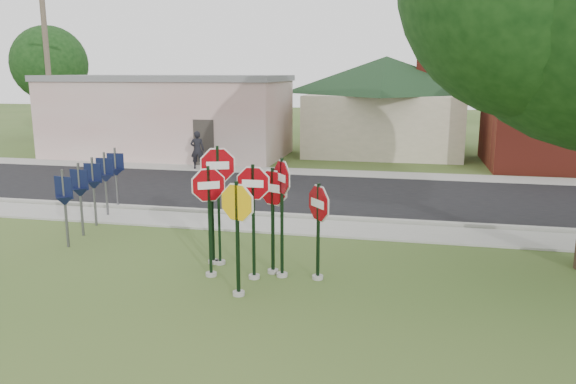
% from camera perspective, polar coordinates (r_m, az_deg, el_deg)
% --- Properties ---
extents(ground, '(120.00, 120.00, 0.00)m').
position_cam_1_polar(ground, '(11.15, -6.48, -11.02)').
color(ground, '#35511E').
rests_on(ground, ground).
extents(sidewalk_near, '(60.00, 1.60, 0.06)m').
position_cam_1_polar(sidewalk_near, '(16.15, -0.27, -3.46)').
color(sidewalk_near, gray).
rests_on(sidewalk_near, ground).
extents(road, '(60.00, 7.00, 0.04)m').
position_cam_1_polar(road, '(20.44, 2.45, -0.18)').
color(road, black).
rests_on(road, ground).
extents(sidewalk_far, '(60.00, 1.60, 0.06)m').
position_cam_1_polar(sidewalk_far, '(24.61, 4.15, 1.93)').
color(sidewalk_far, gray).
rests_on(sidewalk_far, ground).
extents(curb, '(60.00, 0.20, 0.14)m').
position_cam_1_polar(curb, '(17.09, 0.45, -2.45)').
color(curb, gray).
rests_on(curb, ground).
extents(stop_sign_center, '(0.99, 0.24, 2.59)m').
position_cam_1_polar(stop_sign_center, '(11.80, -3.54, -1.52)').
color(stop_sign_center, gray).
rests_on(stop_sign_center, ground).
extents(stop_sign_yellow, '(1.00, 0.34, 2.42)m').
position_cam_1_polar(stop_sign_yellow, '(10.95, -5.17, -3.26)').
color(stop_sign_yellow, gray).
rests_on(stop_sign_yellow, ground).
extents(stop_sign_left, '(0.87, 0.52, 2.53)m').
position_cam_1_polar(stop_sign_left, '(12.05, -8.02, -1.52)').
color(stop_sign_left, gray).
rests_on(stop_sign_left, ground).
extents(stop_sign_right, '(0.62, 0.82, 2.70)m').
position_cam_1_polar(stop_sign_right, '(11.87, -0.62, -0.98)').
color(stop_sign_right, gray).
rests_on(stop_sign_right, ground).
extents(stop_sign_back_right, '(0.98, 0.50, 2.47)m').
position_cam_1_polar(stop_sign_back_right, '(12.13, -1.57, -1.44)').
color(stop_sign_back_right, gray).
rests_on(stop_sign_back_right, ground).
extents(stop_sign_back_left, '(1.04, 0.38, 2.87)m').
position_cam_1_polar(stop_sign_back_left, '(12.74, -7.10, 0.48)').
color(stop_sign_back_left, gray).
rests_on(stop_sign_back_left, ground).
extents(stop_sign_far_right, '(0.71, 0.82, 2.21)m').
position_cam_1_polar(stop_sign_far_right, '(11.83, 3.10, -2.78)').
color(stop_sign_far_right, gray).
rests_on(stop_sign_far_right, ground).
extents(stop_sign_far_left, '(0.56, 0.85, 2.43)m').
position_cam_1_polar(stop_sign_far_left, '(12.88, -7.75, -0.95)').
color(stop_sign_far_left, gray).
rests_on(stop_sign_far_left, ground).
extents(route_sign_row, '(1.43, 4.63, 2.00)m').
position_cam_1_polar(route_sign_row, '(16.97, -19.15, 0.76)').
color(route_sign_row, '#59595E').
rests_on(route_sign_row, ground).
extents(building_stucco, '(12.20, 6.20, 4.20)m').
position_cam_1_polar(building_stucco, '(30.40, -11.95, 7.67)').
color(building_stucco, silver).
rests_on(building_stucco, ground).
extents(building_house, '(11.60, 11.60, 6.20)m').
position_cam_1_polar(building_house, '(31.73, 9.90, 10.63)').
color(building_house, beige).
rests_on(building_house, ground).
extents(utility_pole_near, '(2.20, 0.26, 9.50)m').
position_cam_1_polar(utility_pole_near, '(30.35, -23.27, 12.28)').
color(utility_pole_near, brown).
rests_on(utility_pole_near, ground).
extents(bg_tree_left, '(4.90, 4.90, 7.35)m').
position_cam_1_polar(bg_tree_left, '(41.00, -23.08, 11.88)').
color(bg_tree_left, black).
rests_on(bg_tree_left, ground).
extents(pedestrian, '(0.70, 0.55, 1.71)m').
position_cam_1_polar(pedestrian, '(25.75, -9.19, 4.25)').
color(pedestrian, black).
rests_on(pedestrian, sidewalk_far).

